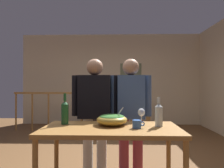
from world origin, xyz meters
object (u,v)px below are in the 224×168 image
at_px(serving_table, 111,136).
at_px(salad_bowl, 112,119).
at_px(person_standing_right, 131,109).
at_px(person_standing_left, 95,108).
at_px(wine_bottle_green, 65,112).
at_px(flat_screen_tv, 98,104).
at_px(tv_console, 98,119).
at_px(wine_glass, 141,113).
at_px(wine_bottle_clear, 159,114).
at_px(framed_picture, 131,75).
at_px(mug_blue, 137,124).
at_px(stair_railing, 99,106).

bearing_deg(serving_table, salad_bowl, 87.51).
relative_size(salad_bowl, person_standing_right, 0.21).
bearing_deg(person_standing_left, wine_bottle_green, 61.48).
distance_m(flat_screen_tv, wine_bottle_green, 3.95).
bearing_deg(serving_table, person_standing_right, 69.40).
xyz_separation_m(tv_console, person_standing_left, (0.29, -3.49, 0.72)).
distance_m(tv_console, salad_bowl, 4.10).
xyz_separation_m(flat_screen_tv, wine_glass, (0.84, -3.99, 0.28)).
bearing_deg(serving_table, wine_bottle_clear, 6.34).
relative_size(tv_console, wine_bottle_green, 2.69).
bearing_deg(wine_bottle_clear, framed_picture, 90.39).
distance_m(tv_console, wine_bottle_clear, 4.25).
xyz_separation_m(tv_console, mug_blue, (0.78, -4.16, 0.63)).
distance_m(framed_picture, wine_glass, 4.36).
relative_size(framed_picture, tv_console, 0.77).
distance_m(stair_railing, person_standing_right, 2.92).
relative_size(tv_console, salad_bowl, 2.79).
relative_size(serving_table, person_standing_right, 0.88).
height_order(wine_bottle_clear, person_standing_right, person_standing_right).
relative_size(salad_bowl, wine_bottle_clear, 1.08).
bearing_deg(wine_bottle_green, wine_bottle_clear, -5.27).
xyz_separation_m(wine_bottle_green, person_standing_right, (0.74, 0.48, -0.02)).
bearing_deg(mug_blue, person_standing_left, 126.21).
distance_m(framed_picture, wine_bottle_green, 4.41).
height_order(wine_bottle_green, person_standing_right, person_standing_right).
height_order(stair_railing, person_standing_right, person_standing_right).
height_order(stair_railing, salad_bowl, stair_railing).
height_order(stair_railing, tv_console, stair_railing).
xyz_separation_m(serving_table, wine_bottle_clear, (0.49, 0.05, 0.21)).
distance_m(tv_console, wine_glass, 4.17).
distance_m(tv_console, flat_screen_tv, 0.44).
bearing_deg(tv_console, serving_table, -82.71).
relative_size(framed_picture, wine_bottle_green, 2.07).
bearing_deg(flat_screen_tv, mug_blue, -79.27).
height_order(framed_picture, serving_table, framed_picture).
xyz_separation_m(tv_console, serving_table, (0.53, -4.12, 0.51)).
relative_size(stair_railing, tv_console, 4.04).
distance_m(wine_bottle_green, wine_bottle_clear, 1.00).
height_order(framed_picture, person_standing_left, framed_picture).
bearing_deg(serving_table, person_standing_left, 110.60).
height_order(stair_railing, serving_table, stair_railing).
bearing_deg(wine_bottle_clear, wine_bottle_green, 174.73).
bearing_deg(mug_blue, stair_railing, 101.27).
bearing_deg(person_standing_right, serving_table, 68.49).
relative_size(flat_screen_tv, person_standing_left, 0.34).
xyz_separation_m(salad_bowl, wine_bottle_green, (-0.51, 0.04, 0.07)).
relative_size(wine_bottle_clear, person_standing_left, 0.19).
distance_m(salad_bowl, person_standing_left, 0.58).
xyz_separation_m(wine_bottle_clear, person_standing_left, (-0.72, 0.57, 0.01)).
bearing_deg(mug_blue, wine_bottle_clear, 23.30).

